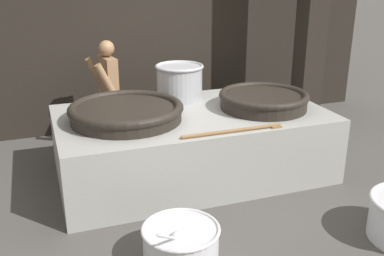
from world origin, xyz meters
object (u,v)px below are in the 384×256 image
at_px(giant_wok_near, 126,112).
at_px(prep_bowl_vegetables, 181,243).
at_px(cook, 109,92).
at_px(giant_wok_far, 263,99).
at_px(stock_pot, 180,82).

distance_m(giant_wok_near, prep_bowl_vegetables, 1.87).
bearing_deg(cook, giant_wok_far, 134.03).
relative_size(giant_wok_far, cook, 0.72).
distance_m(giant_wok_far, prep_bowl_vegetables, 2.42).
bearing_deg(stock_pot, prep_bowl_vegetables, -108.12).
height_order(stock_pot, prep_bowl_vegetables, stock_pot).
bearing_deg(cook, prep_bowl_vegetables, 84.11).
height_order(giant_wok_far, prep_bowl_vegetables, giant_wok_far).
xyz_separation_m(giant_wok_far, prep_bowl_vegetables, (-1.66, -1.59, -0.76)).
distance_m(stock_pot, prep_bowl_vegetables, 2.61).
xyz_separation_m(stock_pot, cook, (-0.87, 0.64, -0.23)).
bearing_deg(giant_wok_far, stock_pot, 140.47).
relative_size(stock_pot, cook, 0.41).
xyz_separation_m(giant_wok_near, stock_pot, (0.87, 0.62, 0.14)).
height_order(giant_wok_near, giant_wok_far, giant_wok_far).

